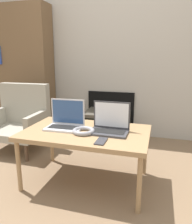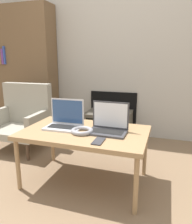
% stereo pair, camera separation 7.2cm
% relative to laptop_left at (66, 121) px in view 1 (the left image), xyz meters
% --- Properties ---
extents(ground_plane, '(14.00, 14.00, 0.00)m').
position_rel_laptop_left_xyz_m(ground_plane, '(0.20, -0.43, -0.54)').
color(ground_plane, '#7A6047').
extents(wall_back, '(7.00, 0.08, 2.60)m').
position_rel_laptop_left_xyz_m(wall_back, '(0.20, 1.34, 0.75)').
color(wall_back, '#ADA89E').
rests_on(wall_back, ground_plane).
extents(table, '(1.05, 0.65, 0.48)m').
position_rel_laptop_left_xyz_m(table, '(0.20, -0.03, -0.10)').
color(table, '#9E7A51').
rests_on(table, ground_plane).
extents(laptop_left, '(0.32, 0.21, 0.24)m').
position_rel_laptop_left_xyz_m(laptop_left, '(0.00, 0.00, 0.00)').
color(laptop_left, silver).
rests_on(laptop_left, table).
extents(laptop_right, '(0.31, 0.21, 0.24)m').
position_rel_laptop_left_xyz_m(laptop_right, '(0.40, 0.00, 0.00)').
color(laptop_right, '#38383D').
rests_on(laptop_right, table).
extents(headphones, '(0.18, 0.18, 0.04)m').
position_rel_laptop_left_xyz_m(headphones, '(0.20, -0.09, -0.04)').
color(headphones, gray).
rests_on(headphones, table).
extents(phone, '(0.07, 0.15, 0.01)m').
position_rel_laptop_left_xyz_m(phone, '(0.39, -0.24, -0.05)').
color(phone, '#333338').
rests_on(phone, table).
extents(tv, '(0.58, 0.47, 0.38)m').
position_rel_laptop_left_xyz_m(tv, '(0.12, 1.05, -0.35)').
color(tv, '#4C473D').
rests_on(tv, ground_plane).
extents(armchair, '(0.64, 0.55, 0.78)m').
position_rel_laptop_left_xyz_m(armchair, '(-0.81, 0.48, -0.15)').
color(armchair, gray).
rests_on(armchair, ground_plane).
extents(bookshelf, '(0.88, 0.32, 1.79)m').
position_rel_laptop_left_xyz_m(bookshelf, '(-1.18, 1.14, 0.36)').
color(bookshelf, brown).
rests_on(bookshelf, ground_plane).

